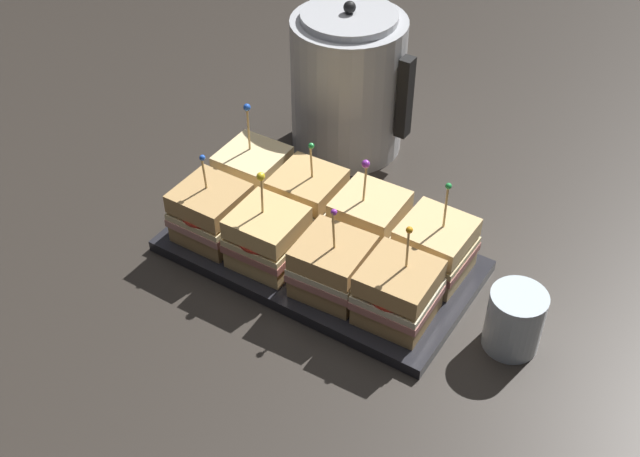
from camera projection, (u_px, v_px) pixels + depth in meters
name	position (u px, v px, depth m)	size (l,w,h in m)	color
ground_plane	(320.00, 260.00, 1.20)	(6.00, 6.00, 0.00)	#2D2823
serving_platter	(320.00, 256.00, 1.19)	(0.46, 0.24, 0.02)	#232328
sandwich_front_far_left	(211.00, 213.00, 1.18)	(0.10, 0.10, 0.14)	tan
sandwich_front_center_left	(267.00, 238.00, 1.14)	(0.10, 0.10, 0.15)	tan
sandwich_front_center_right	(333.00, 266.00, 1.10)	(0.10, 0.10, 0.15)	tan
sandwich_front_far_right	(398.00, 293.00, 1.06)	(0.10, 0.10, 0.15)	tan
sandwich_back_far_left	(253.00, 175.00, 1.25)	(0.10, 0.10, 0.17)	beige
sandwich_back_center_left	(307.00, 199.00, 1.21)	(0.10, 0.10, 0.15)	tan
sandwich_back_center_right	(369.00, 221.00, 1.17)	(0.10, 0.10, 0.15)	#DBB77A
sandwich_back_far_right	(435.00, 249.00, 1.12)	(0.10, 0.10, 0.16)	#DBB77A
kettle_steel	(348.00, 83.00, 1.34)	(0.21, 0.19, 0.27)	#B7BABF
drinking_glass	(515.00, 319.00, 1.04)	(0.08, 0.08, 0.09)	silver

